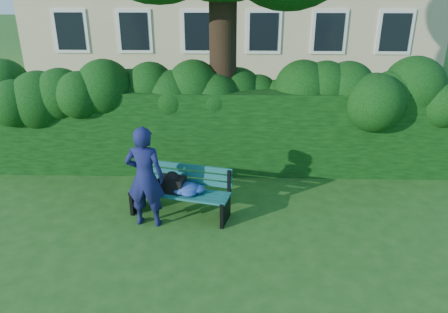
{
  "coord_description": "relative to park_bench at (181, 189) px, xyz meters",
  "views": [
    {
      "loc": [
        0.21,
        -6.67,
        4.02
      ],
      "look_at": [
        0.0,
        0.6,
        0.95
      ],
      "focal_mm": 35.0,
      "sensor_mm": 36.0,
      "label": 1
    }
  ],
  "objects": [
    {
      "name": "hedge",
      "position": [
        0.75,
        2.05,
        0.39
      ],
      "size": [
        10.0,
        1.0,
        1.8
      ],
      "color": "black",
      "rests_on": "ground"
    },
    {
      "name": "man_reading",
      "position": [
        -0.54,
        -0.32,
        0.38
      ],
      "size": [
        0.68,
        0.48,
        1.77
      ],
      "primitive_type": "imported",
      "rotation": [
        0.0,
        0.0,
        3.05
      ],
      "color": "#161A4E",
      "rests_on": "ground"
    },
    {
      "name": "ground",
      "position": [
        0.75,
        -0.15,
        -0.51
      ],
      "size": [
        80.0,
        80.0,
        0.0
      ],
      "primitive_type": "plane",
      "color": "#214F19",
      "rests_on": "ground"
    },
    {
      "name": "park_bench",
      "position": [
        0.0,
        0.0,
        0.0
      ],
      "size": [
        1.84,
        0.95,
        0.89
      ],
      "rotation": [
        0.0,
        0.0,
        -0.24
      ],
      "color": "#0E484A",
      "rests_on": "ground"
    }
  ]
}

